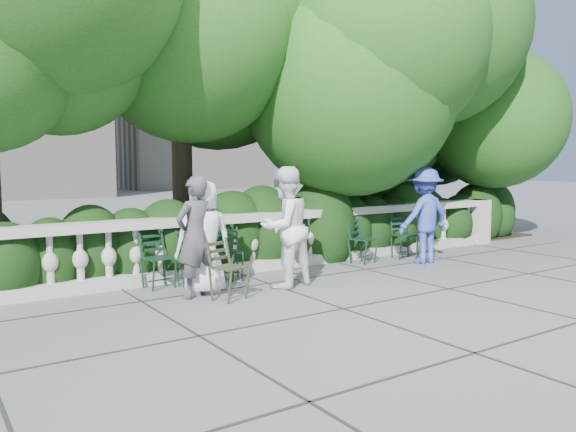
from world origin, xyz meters
TOP-DOWN VIEW (x-y plane):
  - ground at (0.00, 0.00)m, footprint 90.00×90.00m
  - balustrade at (0.00, 1.80)m, footprint 12.00×0.44m
  - shrub_hedge at (0.00, 3.00)m, footprint 15.00×2.60m
  - tree_canopy at (0.69, 3.19)m, footprint 15.04×6.52m
  - chair_a at (-1.98, 1.31)m, footprint 0.51×0.54m
  - chair_b at (-1.52, 1.21)m, footprint 0.50×0.53m
  - chair_c at (-0.92, 1.23)m, footprint 0.55×0.58m
  - chair_d at (-1.07, 1.22)m, footprint 0.45×0.49m
  - chair_e at (1.91, 1.17)m, footprint 0.56×0.58m
  - chair_f at (2.85, 1.11)m, footprint 0.55×0.58m
  - chair_weathered at (-1.43, 0.09)m, footprint 0.58×0.60m
  - person_businessman at (-1.60, 0.74)m, footprint 0.87×0.64m
  - person_woman_grey at (-1.78, 0.63)m, footprint 0.69×0.53m
  - person_casual_man at (-0.40, 0.48)m, footprint 0.98×0.82m
  - person_older_blue at (2.83, 0.71)m, footprint 1.15×0.68m

SIDE VIEW (x-z plane):
  - ground at x=0.00m, z-range 0.00..0.00m
  - shrub_hedge at x=0.00m, z-range -0.85..0.85m
  - chair_a at x=-1.98m, z-range -0.42..0.42m
  - chair_b at x=-1.52m, z-range -0.42..0.42m
  - chair_c at x=-0.92m, z-range -0.42..0.42m
  - chair_d at x=-1.07m, z-range -0.42..0.42m
  - chair_e at x=1.91m, z-range -0.42..0.42m
  - chair_f at x=2.85m, z-range -0.42..0.42m
  - chair_weathered at x=-1.43m, z-range -0.42..0.42m
  - balustrade at x=0.00m, z-range -0.01..0.99m
  - person_businessman at x=-1.60m, z-range 0.00..1.61m
  - person_woman_grey at x=-1.78m, z-range 0.00..1.68m
  - person_older_blue at x=2.83m, z-range 0.00..1.76m
  - person_casual_man at x=-0.40m, z-range 0.00..1.79m
  - tree_canopy at x=0.69m, z-range 0.57..7.35m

